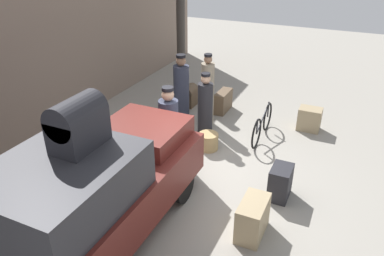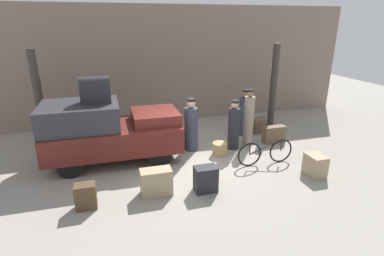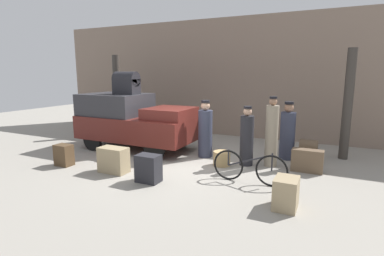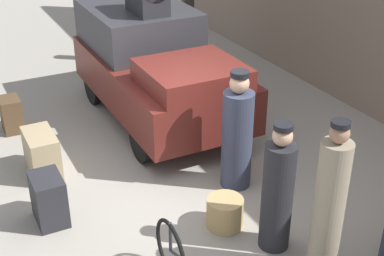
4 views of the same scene
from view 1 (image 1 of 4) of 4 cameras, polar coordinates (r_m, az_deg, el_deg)
name	(u,v)px [view 1 (image 1 of 4)]	position (r m, az deg, el deg)	size (l,w,h in m)	color
ground_plane	(197,175)	(7.72, 0.73, -7.19)	(30.00, 30.00, 0.00)	gray
station_building_facade	(27,45)	(9.09, -23.87, 11.53)	(16.00, 0.15, 4.50)	gray
canopy_pillar_right	(181,42)	(11.36, -1.70, 12.99)	(0.25, 0.25, 3.13)	#38332D
truck	(98,186)	(5.98, -14.12, -8.52)	(3.76, 1.80, 1.77)	black
bicycle	(262,125)	(9.05, 10.65, 0.52)	(1.70, 0.04, 0.76)	black
wicker_basket	(208,141)	(8.53, 2.50, -2.04)	(0.45, 0.45, 0.38)	tan
conductor_in_dark_uniform	(181,88)	(10.03, -1.64, 6.13)	(0.42, 0.42, 1.66)	#33384C
porter_lifting_near_truck	(207,93)	(9.42, 2.36, 5.41)	(0.33, 0.33, 1.85)	gray
porter_carrying_trunk	(205,108)	(8.88, 2.03, 3.07)	(0.36, 0.36, 1.59)	#232328
porter_standing_middle	(169,128)	(7.90, -3.55, 0.04)	(0.41, 0.41, 1.67)	#33384C
suitcase_black_upright	(309,119)	(9.79, 17.46, 1.31)	(0.41, 0.55, 0.58)	#9E8966
trunk_umber_medium	(253,218)	(6.28, 9.22, -13.40)	(0.73, 0.39, 0.63)	#9E8966
trunk_wicker_pale	(223,101)	(10.40, 4.76, 4.09)	(0.75, 0.29, 0.57)	brown
trunk_barrel_dark	(189,95)	(10.69, -0.40, 5.03)	(0.48, 0.34, 0.61)	brown
suitcase_small_leather	(280,182)	(7.15, 13.30, -8.09)	(0.54, 0.36, 0.63)	#232328
trunk_on_truck_roof	(78,123)	(5.25, -17.01, 0.75)	(0.79, 0.48, 0.72)	#232328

